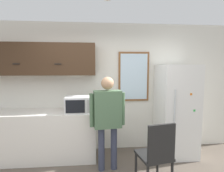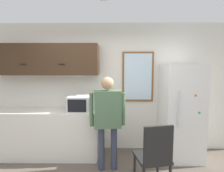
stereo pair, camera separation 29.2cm
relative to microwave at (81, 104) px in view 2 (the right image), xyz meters
name	(u,v)px [view 2 (the right image)]	position (x,y,z in m)	size (l,w,h in m)	color
back_wall	(103,88)	(0.40, 0.46, 0.26)	(6.00, 0.06, 2.70)	silver
counter	(46,133)	(-0.74, 0.11, -0.62)	(2.12, 0.64, 0.94)	silver
upper_cabinets	(46,60)	(-0.74, 0.25, 0.85)	(2.12, 0.38, 0.61)	#3D2819
microwave	(81,104)	(0.00, 0.00, 0.00)	(0.48, 0.38, 0.30)	white
person	(108,114)	(0.52, -0.38, -0.10)	(0.60, 0.27, 1.62)	#33384C
refrigerator	(181,112)	(1.94, 0.07, -0.17)	(0.71, 0.73, 1.83)	white
chair	(154,154)	(1.21, -0.89, -0.55)	(0.54, 0.54, 1.00)	black
window	(138,77)	(1.13, 0.42, 0.50)	(0.66, 0.05, 1.05)	brown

